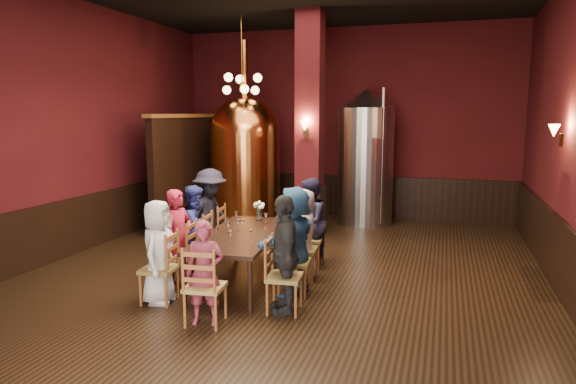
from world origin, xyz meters
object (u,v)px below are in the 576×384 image
(copper_kettle, at_px, (245,159))
(person_1, at_px, (179,238))
(dining_table, at_px, (242,237))
(person_0, at_px, (158,252))
(rose_vase, at_px, (259,208))
(person_2, at_px, (196,229))
(steel_vessel, at_px, (366,157))

(copper_kettle, bearing_deg, person_1, -81.42)
(dining_table, distance_m, person_0, 1.31)
(person_1, bearing_deg, copper_kettle, 19.69)
(dining_table, xyz_separation_m, rose_vase, (-0.07, 0.91, 0.27))
(dining_table, height_order, copper_kettle, copper_kettle)
(copper_kettle, height_order, rose_vase, copper_kettle)
(person_0, height_order, copper_kettle, copper_kettle)
(person_2, relative_size, rose_vase, 4.29)
(person_2, bearing_deg, dining_table, -112.39)
(person_0, relative_size, rose_vase, 4.25)
(dining_table, distance_m, person_2, 0.91)
(person_1, height_order, rose_vase, person_1)
(dining_table, xyz_separation_m, steel_vessel, (1.10, 4.71, 0.83))
(dining_table, relative_size, person_0, 1.80)
(dining_table, height_order, steel_vessel, steel_vessel)
(steel_vessel, bearing_deg, rose_vase, -107.10)
(person_1, distance_m, steel_vessel, 5.53)
(person_0, bearing_deg, person_1, -3.00)
(person_1, relative_size, rose_vase, 4.38)
(person_0, bearing_deg, steel_vessel, -26.37)
(steel_vessel, relative_size, rose_vase, 9.35)
(copper_kettle, bearing_deg, person_0, -81.82)
(person_2, height_order, steel_vessel, steel_vessel)
(person_1, bearing_deg, rose_vase, -18.25)
(person_0, xyz_separation_m, steel_vessel, (1.85, 5.79, 0.83))
(steel_vessel, bearing_deg, person_1, -110.48)
(person_0, height_order, person_1, person_1)
(copper_kettle, bearing_deg, rose_vase, -64.49)
(person_1, xyz_separation_m, steel_vessel, (1.91, 5.12, 0.81))
(person_1, height_order, copper_kettle, copper_kettle)
(dining_table, xyz_separation_m, person_2, (-0.88, 0.24, 0.01))
(rose_vase, bearing_deg, copper_kettle, 115.51)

